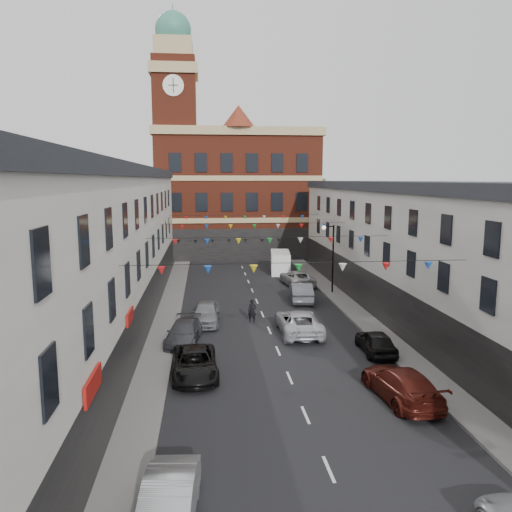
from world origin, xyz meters
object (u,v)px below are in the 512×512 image
object	(u,v)px
street_lamp	(330,249)
car_right_c	(401,384)
car_left_e	(206,313)
pedestrian	(252,311)
white_van	(280,262)
car_right_e	(301,292)
car_left_b	(168,504)
car_right_d	(376,342)
car_right_f	(297,278)
car_left_c	(195,363)
car_left_d	(184,333)
moving_car	(299,322)

from	to	relation	value
street_lamp	car_right_c	size ratio (longest dim) A/B	1.17
car_left_e	pedestrian	size ratio (longest dim) A/B	2.75
car_left_e	white_van	xyz separation A→B (m)	(7.93, 18.35, 0.34)
car_right_e	car_left_b	bearing A→B (deg)	77.43
car_right_e	pedestrian	xyz separation A→B (m)	(-4.55, -5.70, 0.03)
car_right_c	car_right_d	size ratio (longest dim) A/B	1.30
car_right_d	white_van	size ratio (longest dim) A/B	0.79
car_right_d	car_right_e	size ratio (longest dim) A/B	0.82
car_left_e	car_right_f	xyz separation A→B (m)	(8.53, 11.81, -0.07)
car_left_c	car_left_e	distance (m)	9.32
car_right_f	pedestrian	world-z (taller)	pedestrian
car_right_e	pedestrian	size ratio (longest dim) A/B	2.92
car_left_d	car_right_f	bearing A→B (deg)	65.03
car_left_d	white_van	bearing A→B (deg)	74.47
car_left_d	car_right_d	distance (m)	11.37
car_left_b	white_van	size ratio (longest dim) A/B	0.85
white_van	car_left_b	bearing A→B (deg)	-96.62
car_left_c	car_left_e	xyz separation A→B (m)	(0.59, 9.31, 0.10)
moving_car	car_left_b	bearing A→B (deg)	68.70
car_right_c	moving_car	size ratio (longest dim) A/B	0.93
car_right_c	car_left_c	bearing A→B (deg)	-27.31
car_right_f	white_van	xyz separation A→B (m)	(-0.60, 6.54, 0.40)
car_left_b	moving_car	size ratio (longest dim) A/B	0.78
car_left_c	car_right_d	bearing A→B (deg)	10.59
white_van	moving_car	bearing A→B (deg)	-88.82
car_right_d	white_van	distance (m)	25.35
car_left_d	car_right_d	size ratio (longest dim) A/B	1.15
car_left_c	car_right_d	xyz separation A→B (m)	(10.22, 2.37, -0.00)
moving_car	car_left_e	bearing A→B (deg)	-25.22
car_left_d	car_right_e	size ratio (longest dim) A/B	0.95
car_left_c	car_right_c	world-z (taller)	car_right_c
car_right_f	car_right_e	bearing A→B (deg)	75.72
car_left_b	street_lamp	bearing A→B (deg)	72.27
moving_car	car_right_f	bearing A→B (deg)	-99.33
car_right_d	car_right_f	bearing A→B (deg)	-85.33
car_left_b	moving_car	world-z (taller)	moving_car
car_left_e	pedestrian	distance (m)	3.18
car_left_e	car_right_d	size ratio (longest dim) A/B	1.15
car_left_b	car_left_d	size ratio (longest dim) A/B	0.94
car_right_c	car_left_d	bearing A→B (deg)	-47.29
car_right_e	pedestrian	distance (m)	7.29
car_left_c	car_right_f	distance (m)	23.00
car_left_d	pedestrian	world-z (taller)	pedestrian
car_left_b	car_left_e	size ratio (longest dim) A/B	0.94
car_right_d	moving_car	size ratio (longest dim) A/B	0.72
car_left_c	car_right_c	bearing A→B (deg)	-24.05
street_lamp	car_right_d	distance (m)	15.30
car_left_c	moving_car	bearing A→B (deg)	42.11
pedestrian	car_right_e	bearing A→B (deg)	66.92
car_left_b	car_right_c	world-z (taller)	car_right_c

